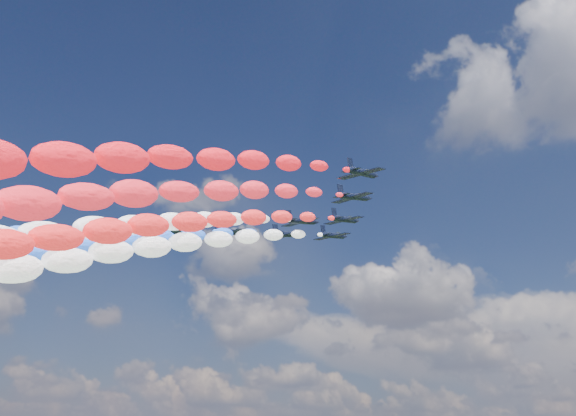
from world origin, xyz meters
The scene contains 14 objects.
jet_0 centered at (-28.79, -4.73, 98.50)m, with size 9.39×12.60×2.78m, color black, non-canonical shape.
jet_1 centered at (-18.23, 4.50, 98.50)m, with size 9.39×12.60×2.78m, color black, non-canonical shape.
jet_2 centered at (-8.82, 14.67, 98.50)m, with size 9.39×12.60×2.78m, color black, non-canonical shape.
trail_2 centered at (-8.82, -46.57, 78.74)m, with size 6.29×118.30×43.76m, color blue, non-canonical shape.
jet_3 centered at (0.23, 8.74, 98.50)m, with size 9.39×12.60×2.78m, color black, non-canonical shape.
trail_3 centered at (0.23, -52.50, 78.74)m, with size 6.29×118.30×43.76m, color white, non-canonical shape.
jet_4 centered at (-0.83, 22.55, 98.50)m, with size 9.39×12.60×2.78m, color black, non-canonical shape.
trail_4 centered at (-0.83, -38.69, 78.74)m, with size 6.29×118.30×43.76m, color white, non-canonical shape.
jet_5 centered at (8.70, 14.09, 98.50)m, with size 9.39×12.60×2.78m, color black, non-canonical shape.
trail_5 centered at (8.70, -47.15, 78.74)m, with size 6.29×118.30×43.76m, color red, non-canonical shape.
jet_6 centered at (18.97, 2.91, 98.50)m, with size 9.39×12.60×2.78m, color black, non-canonical shape.
trail_6 centered at (18.97, -58.33, 78.74)m, with size 6.29×118.30×43.76m, color red, non-canonical shape.
jet_7 centered at (27.96, -7.21, 98.50)m, with size 9.39×12.60×2.78m, color black, non-canonical shape.
trail_7 centered at (27.96, -68.45, 78.74)m, with size 6.29×118.30×43.76m, color red, non-canonical shape.
Camera 1 is at (100.67, -117.75, 45.22)m, focal length 45.75 mm.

